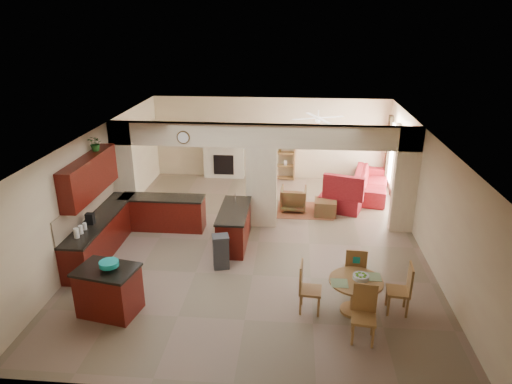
# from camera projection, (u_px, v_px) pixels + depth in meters

# --- Properties ---
(floor) EXTENTS (10.00, 10.00, 0.00)m
(floor) POSITION_uv_depth(u_px,v_px,m) (258.00, 242.00, 11.55)
(floor) COLOR #786353
(floor) RESTS_ON ground
(ceiling) EXTENTS (10.00, 10.00, 0.00)m
(ceiling) POSITION_uv_depth(u_px,v_px,m) (259.00, 134.00, 10.54)
(ceiling) COLOR white
(ceiling) RESTS_ON wall_back
(wall_back) EXTENTS (8.00, 0.00, 8.00)m
(wall_back) POSITION_uv_depth(u_px,v_px,m) (270.00, 138.00, 15.69)
(wall_back) COLOR beige
(wall_back) RESTS_ON floor
(wall_front) EXTENTS (8.00, 0.00, 8.00)m
(wall_front) POSITION_uv_depth(u_px,v_px,m) (230.00, 317.00, 6.40)
(wall_front) COLOR beige
(wall_front) RESTS_ON floor
(wall_left) EXTENTS (0.00, 10.00, 10.00)m
(wall_left) POSITION_uv_depth(u_px,v_px,m) (99.00, 185.00, 11.37)
(wall_left) COLOR beige
(wall_left) RESTS_ON floor
(wall_right) EXTENTS (0.00, 10.00, 10.00)m
(wall_right) POSITION_uv_depth(u_px,v_px,m) (428.00, 195.00, 10.73)
(wall_right) COLOR beige
(wall_right) RESTS_ON floor
(partition_left_pier) EXTENTS (0.60, 0.25, 2.80)m
(partition_left_pier) POSITION_uv_depth(u_px,v_px,m) (125.00, 173.00, 12.27)
(partition_left_pier) COLOR beige
(partition_left_pier) RESTS_ON floor
(partition_center_pier) EXTENTS (0.80, 0.25, 2.20)m
(partition_center_pier) POSITION_uv_depth(u_px,v_px,m) (262.00, 187.00, 12.09)
(partition_center_pier) COLOR beige
(partition_center_pier) RESTS_ON floor
(partition_right_pier) EXTENTS (0.60, 0.25, 2.80)m
(partition_right_pier) POSITION_uv_depth(u_px,v_px,m) (405.00, 181.00, 11.68)
(partition_right_pier) COLOR beige
(partition_right_pier) RESTS_ON floor
(partition_header) EXTENTS (8.00, 0.25, 0.60)m
(partition_header) POSITION_uv_depth(u_px,v_px,m) (262.00, 136.00, 11.58)
(partition_header) COLOR beige
(partition_header) RESTS_ON partition_center_pier
(kitchen_counter) EXTENTS (2.52, 3.29, 1.48)m
(kitchen_counter) POSITION_uv_depth(u_px,v_px,m) (128.00, 225.00, 11.42)
(kitchen_counter) COLOR #3A0D06
(kitchen_counter) RESTS_ON floor
(upper_cabinets) EXTENTS (0.35, 2.40, 0.90)m
(upper_cabinets) POSITION_uv_depth(u_px,v_px,m) (90.00, 176.00, 10.42)
(upper_cabinets) COLOR #3A0D06
(upper_cabinets) RESTS_ON wall_left
(peninsula) EXTENTS (0.70, 1.85, 0.91)m
(peninsula) POSITION_uv_depth(u_px,v_px,m) (234.00, 226.00, 11.33)
(peninsula) COLOR #3A0D06
(peninsula) RESTS_ON floor
(wall_clock) EXTENTS (0.34, 0.03, 0.34)m
(wall_clock) POSITION_uv_depth(u_px,v_px,m) (183.00, 137.00, 11.62)
(wall_clock) COLOR #523A1B
(wall_clock) RESTS_ON partition_header
(rug) EXTENTS (1.60, 1.30, 0.01)m
(rug) POSITION_uv_depth(u_px,v_px,m) (305.00, 210.00, 13.41)
(rug) COLOR #954C36
(rug) RESTS_ON floor
(fireplace) EXTENTS (1.60, 0.35, 1.20)m
(fireplace) POSITION_uv_depth(u_px,v_px,m) (224.00, 161.00, 15.95)
(fireplace) COLOR beige
(fireplace) RESTS_ON floor
(shelving_unit) EXTENTS (1.00, 0.32, 1.80)m
(shelving_unit) POSITION_uv_depth(u_px,v_px,m) (280.00, 154.00, 15.68)
(shelving_unit) COLOR olive
(shelving_unit) RESTS_ON floor
(window_a) EXTENTS (0.02, 0.90, 1.90)m
(window_a) POSITION_uv_depth(u_px,v_px,m) (404.00, 172.00, 12.94)
(window_a) COLOR white
(window_a) RESTS_ON wall_right
(window_b) EXTENTS (0.02, 0.90, 1.90)m
(window_b) POSITION_uv_depth(u_px,v_px,m) (393.00, 155.00, 14.52)
(window_b) COLOR white
(window_b) RESTS_ON wall_right
(glazed_door) EXTENTS (0.02, 0.70, 2.10)m
(glazed_door) POSITION_uv_depth(u_px,v_px,m) (398.00, 168.00, 13.78)
(glazed_door) COLOR white
(glazed_door) RESTS_ON wall_right
(drape_a_left) EXTENTS (0.10, 0.28, 2.30)m
(drape_a_left) POSITION_uv_depth(u_px,v_px,m) (408.00, 179.00, 12.38)
(drape_a_left) COLOR #451D1B
(drape_a_left) RESTS_ON wall_right
(drape_a_right) EXTENTS (0.10, 0.28, 2.30)m
(drape_a_right) POSITION_uv_depth(u_px,v_px,m) (398.00, 166.00, 13.50)
(drape_a_right) COLOR #451D1B
(drape_a_right) RESTS_ON wall_right
(drape_b_left) EXTENTS (0.10, 0.28, 2.30)m
(drape_b_left) POSITION_uv_depth(u_px,v_px,m) (395.00, 161.00, 13.96)
(drape_b_left) COLOR #451D1B
(drape_b_left) RESTS_ON wall_right
(drape_b_right) EXTENTS (0.10, 0.28, 2.30)m
(drape_b_right) POSITION_uv_depth(u_px,v_px,m) (388.00, 150.00, 15.08)
(drape_b_right) COLOR #451D1B
(drape_b_right) RESTS_ON wall_right
(ceiling_fan) EXTENTS (1.00, 1.00, 0.10)m
(ceiling_fan) POSITION_uv_depth(u_px,v_px,m) (318.00, 118.00, 13.29)
(ceiling_fan) COLOR white
(ceiling_fan) RESTS_ON ceiling
(kitchen_island) EXTENTS (1.24, 0.99, 0.96)m
(kitchen_island) POSITION_uv_depth(u_px,v_px,m) (109.00, 290.00, 8.65)
(kitchen_island) COLOR #3A0D06
(kitchen_island) RESTS_ON floor
(teal_bowl) EXTENTS (0.36, 0.36, 0.17)m
(teal_bowl) POSITION_uv_depth(u_px,v_px,m) (109.00, 265.00, 8.42)
(teal_bowl) COLOR teal
(teal_bowl) RESTS_ON kitchen_island
(trash_can) EXTENTS (0.41, 0.37, 0.73)m
(trash_can) POSITION_uv_depth(u_px,v_px,m) (221.00, 253.00, 10.25)
(trash_can) COLOR #2F2F32
(trash_can) RESTS_ON floor
(dining_table) EXTENTS (1.02, 1.02, 0.70)m
(dining_table) POSITION_uv_depth(u_px,v_px,m) (355.00, 290.00, 8.67)
(dining_table) COLOR olive
(dining_table) RESTS_ON floor
(fruit_bowl) EXTENTS (0.30, 0.30, 0.16)m
(fruit_bowl) POSITION_uv_depth(u_px,v_px,m) (361.00, 278.00, 8.51)
(fruit_bowl) COLOR #60B126
(fruit_bowl) RESTS_ON dining_table
(sofa) EXTENTS (2.73, 1.50, 0.75)m
(sofa) POSITION_uv_depth(u_px,v_px,m) (371.00, 183.00, 14.52)
(sofa) COLOR maroon
(sofa) RESTS_ON floor
(chaise) EXTENTS (1.40, 1.26, 0.47)m
(chaise) POSITION_uv_depth(u_px,v_px,m) (341.00, 201.00, 13.44)
(chaise) COLOR maroon
(chaise) RESTS_ON floor
(armchair) EXTENTS (0.77, 0.79, 0.69)m
(armchair) POSITION_uv_depth(u_px,v_px,m) (293.00, 198.00, 13.36)
(armchair) COLOR maroon
(armchair) RESTS_ON floor
(ottoman) EXTENTS (0.64, 0.64, 0.44)m
(ottoman) POSITION_uv_depth(u_px,v_px,m) (325.00, 207.00, 13.05)
(ottoman) COLOR maroon
(ottoman) RESTS_ON floor
(plant) EXTENTS (0.41, 0.38, 0.37)m
(plant) POSITION_uv_depth(u_px,v_px,m) (96.00, 143.00, 10.69)
(plant) COLOR #1D4512
(plant) RESTS_ON upper_cabinets
(chair_north) EXTENTS (0.44, 0.45, 1.02)m
(chair_north) POSITION_uv_depth(u_px,v_px,m) (355.00, 269.00, 9.26)
(chair_north) COLOR olive
(chair_north) RESTS_ON floor
(chair_east) EXTENTS (0.46, 0.46, 1.02)m
(chair_east) POSITION_uv_depth(u_px,v_px,m) (403.00, 287.00, 8.62)
(chair_east) COLOR olive
(chair_east) RESTS_ON floor
(chair_south) EXTENTS (0.47, 0.47, 1.02)m
(chair_south) POSITION_uv_depth(u_px,v_px,m) (364.00, 311.00, 7.94)
(chair_south) COLOR olive
(chair_south) RESTS_ON floor
(chair_west) EXTENTS (0.46, 0.46, 1.02)m
(chair_west) POSITION_uv_depth(u_px,v_px,m) (306.00, 285.00, 8.68)
(chair_west) COLOR olive
(chair_west) RESTS_ON floor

